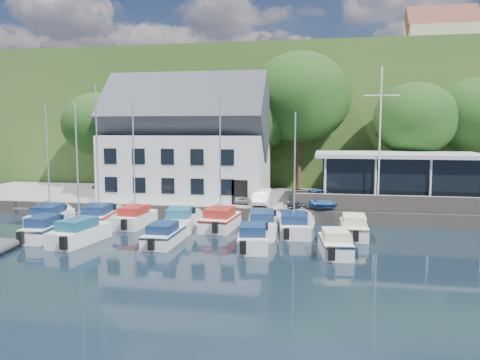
{
  "coord_description": "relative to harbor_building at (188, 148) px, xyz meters",
  "views": [
    {
      "loc": [
        5.15,
        -23.98,
        7.07
      ],
      "look_at": [
        -0.84,
        9.0,
        3.39
      ],
      "focal_mm": 35.0,
      "sensor_mm": 36.0,
      "label": 1
    }
  ],
  "objects": [
    {
      "name": "tree_4",
      "position": [
        20.25,
        4.84,
        0.82
      ],
      "size": [
        7.56,
        7.56,
        10.33
      ],
      "primitive_type": null,
      "color": "black",
      "rests_on": "quay"
    },
    {
      "name": "boat_r2_1",
      "position": [
        -2.76,
        -14.22,
        -0.57
      ],
      "size": [
        2.78,
        6.57,
        9.57
      ],
      "primitive_type": null,
      "rotation": [
        0.0,
        0.0,
        -0.14
      ],
      "color": "silver",
      "rests_on": "ground"
    },
    {
      "name": "ground",
      "position": [
        7.0,
        -16.5,
        -5.35
      ],
      "size": [
        180.0,
        180.0,
        0.0
      ],
      "primitive_type": "plane",
      "color": "black",
      "rests_on": "ground"
    },
    {
      "name": "car_silver",
      "position": [
        5.56,
        -2.54,
        -3.76
      ],
      "size": [
        1.69,
        3.56,
        1.18
      ],
      "primitive_type": "imported",
      "rotation": [
        0.0,
        0.0,
        0.09
      ],
      "color": "#BABBBF",
      "rests_on": "quay"
    },
    {
      "name": "tree_0",
      "position": [
        -11.23,
        4.95,
        0.56
      ],
      "size": [
        7.18,
        7.18,
        9.81
      ],
      "primitive_type": null,
      "color": "black",
      "rests_on": "quay"
    },
    {
      "name": "boat_r2_2",
      "position": [
        2.51,
        -13.56,
        -4.67
      ],
      "size": [
        1.87,
        5.66,
        1.36
      ],
      "primitive_type": null,
      "rotation": [
        0.0,
        0.0,
        0.0
      ],
      "color": "silver",
      "rests_on": "ground"
    },
    {
      "name": "boat_r1_4",
      "position": [
        4.96,
        -8.67,
        -0.62
      ],
      "size": [
        2.64,
        6.12,
        9.47
      ],
      "primitive_type": null,
      "rotation": [
        0.0,
        0.0,
        -0.07
      ],
      "color": "silver",
      "rests_on": "ground"
    },
    {
      "name": "tree_2",
      "position": [
        4.98,
        5.18,
        0.96
      ],
      "size": [
        7.76,
        7.76,
        10.61
      ],
      "primitive_type": null,
      "color": "black",
      "rests_on": "quay"
    },
    {
      "name": "tree_3",
      "position": [
        9.61,
        6.18,
        2.44
      ],
      "size": [
        9.93,
        9.93,
        13.57
      ],
      "primitive_type": null,
      "color": "black",
      "rests_on": "quay"
    },
    {
      "name": "field_patch",
      "position": [
        15.0,
        53.5,
        10.8
      ],
      "size": [
        50.0,
        30.0,
        0.3
      ],
      "primitive_type": "cube",
      "color": "#566934",
      "rests_on": "hillside"
    },
    {
      "name": "boat_r1_6",
      "position": [
        10.19,
        -9.27,
        -0.94
      ],
      "size": [
        2.93,
        6.86,
        8.83
      ],
      "primitive_type": null,
      "rotation": [
        0.0,
        0.0,
        0.12
      ],
      "color": "silver",
      "rests_on": "ground"
    },
    {
      "name": "flagpole",
      "position": [
        16.17,
        -4.18,
        0.98
      ],
      "size": [
        2.56,
        0.2,
        10.66
      ],
      "primitive_type": null,
      "color": "silver",
      "rests_on": "quay"
    },
    {
      "name": "boat_r2_0",
      "position": [
        -5.52,
        -13.56,
        -4.59
      ],
      "size": [
        2.31,
        6.04,
        1.52
      ],
      "primitive_type": null,
      "rotation": [
        0.0,
        0.0,
        0.1
      ],
      "color": "silver",
      "rests_on": "ground"
    },
    {
      "name": "car_white",
      "position": [
        7.26,
        -3.45,
        -3.72
      ],
      "size": [
        1.34,
        3.81,
        1.25
      ],
      "primitive_type": "imported",
      "rotation": [
        0.0,
        0.0,
        0.0
      ],
      "color": "white",
      "rests_on": "quay"
    },
    {
      "name": "boat_r2_4",
      "position": [
        12.83,
        -14.14,
        -4.62
      ],
      "size": [
        2.32,
        5.11,
        1.47
      ],
      "primitive_type": null,
      "rotation": [
        0.0,
        0.0,
        0.12
      ],
      "color": "silver",
      "rests_on": "ground"
    },
    {
      "name": "seawall",
      "position": [
        19.0,
        -5.1,
        -3.75
      ],
      "size": [
        18.0,
        0.5,
        1.2
      ],
      "primitive_type": "cube",
      "color": "#6F6558",
      "rests_on": "quay"
    },
    {
      "name": "boat_r1_0",
      "position": [
        -7.78,
        -9.46,
        -0.83
      ],
      "size": [
        2.34,
        6.0,
        9.04
      ],
      "primitive_type": null,
      "rotation": [
        0.0,
        0.0,
        0.05
      ],
      "color": "silver",
      "rests_on": "ground"
    },
    {
      "name": "boat_r1_7",
      "position": [
        14.11,
        -9.42,
        -4.62
      ],
      "size": [
        1.83,
        5.75,
        1.46
      ],
      "primitive_type": null,
      "rotation": [
        0.0,
        0.0,
        -0.0
      ],
      "color": "silver",
      "rests_on": "ground"
    },
    {
      "name": "club_pavilion",
      "position": [
        18.0,
        -0.5,
        -2.3
      ],
      "size": [
        13.2,
        7.2,
        4.1
      ],
      "primitive_type": null,
      "color": "black",
      "rests_on": "quay"
    },
    {
      "name": "tree_5",
      "position": [
        25.88,
        6.13,
        1.04
      ],
      "size": [
        7.89,
        7.89,
        10.79
      ],
      "primitive_type": null,
      "color": "black",
      "rests_on": "quay"
    },
    {
      "name": "boat_r1_5",
      "position": [
        8.02,
        -9.12,
        -4.6
      ],
      "size": [
        2.87,
        6.46,
        1.5
      ],
      "primitive_type": null,
      "rotation": [
        0.0,
        0.0,
        0.13
      ],
      "color": "silver",
      "rests_on": "ground"
    },
    {
      "name": "car_dgrey",
      "position": [
        10.18,
        -3.75,
        -3.79
      ],
      "size": [
        1.6,
        3.88,
        1.12
      ],
      "primitive_type": "imported",
      "rotation": [
        0.0,
        0.0,
        -0.01
      ],
      "color": "#323338",
      "rests_on": "quay"
    },
    {
      "name": "hillside",
      "position": [
        7.0,
        45.5,
        2.65
      ],
      "size": [
        160.0,
        75.0,
        16.0
      ],
      "primitive_type": "cube",
      "color": "#34531F",
      "rests_on": "ground"
    },
    {
      "name": "boat_r1_2",
      "position": [
        -1.39,
        -8.8,
        -0.79
      ],
      "size": [
        2.31,
        5.96,
        9.13
      ],
      "primitive_type": null,
      "rotation": [
        0.0,
        0.0,
        -0.06
      ],
      "color": "silver",
      "rests_on": "ground"
    },
    {
      "name": "quay_face",
      "position": [
        7.0,
        -5.5,
        -4.85
      ],
      "size": [
        60.0,
        0.3,
        1.0
      ],
      "primitive_type": "cube",
      "color": "#6F6558",
      "rests_on": "ground"
    },
    {
      "name": "tree_1",
      "position": [
        -4.44,
        5.93,
        0.14
      ],
      "size": [
        6.57,
        6.57,
        8.98
      ],
      "primitive_type": null,
      "color": "black",
      "rests_on": "quay"
    },
    {
      "name": "quay",
      "position": [
        7.0,
        1.0,
        -4.85
      ],
      "size": [
        60.0,
        13.0,
        1.0
      ],
      "primitive_type": "cube",
      "color": "gray",
      "rests_on": "ground"
    },
    {
      "name": "farmhouse",
      "position": [
        29.0,
        35.5,
        14.75
      ],
      "size": [
        10.4,
        7.0,
        8.2
      ],
      "primitive_type": null,
      "color": "#BDB28F",
      "rests_on": "hillside"
    },
    {
      "name": "boat_r2_3",
      "position": [
        8.08,
        -13.68,
        -4.6
      ],
      "size": [
        2.59,
        5.53,
        1.51
      ],
      "primitive_type": null,
      "rotation": [
        0.0,
        0.0,
        0.13
      ],
      "color": "silver",
      "rests_on": "ground"
    },
    {
      "name": "boat_r1_3",
      "position": [
        2.23,
        -9.4,
        -4.56
      ],
      "size": [
        2.94,
        5.96,
        1.57
      ],
      "primitive_type": null,
      "rotation": [
        0.0,
        0.0,
        0.17
      ],
      "color": "silver",
      "rests_on": "ground"
    },
    {
      "name": "gangway",
      "position": [
        -9.5,
        -7.5,
        -5.35
      ],
      "size": [
        1.2,
        6.0,
        1.4
      ],
      "primitive_type": null,
      "color": "silver",
      "rests_on": "ground"
    },
    {
      "name": "boat_r1_1",
      "position": [
        -4.12,
        -8.97,
        -0.64
      ],
      "size": [
        2.9,
        6.49,
        9.41
      ],
      "primitive_type": null,
      "rotation": [
        0.0,
        0.0,
        0.14
      ],
      "color": "silver",
      "rests_on": "ground"
    },
    {
      "name": "harbor_building",
      "position": [
        0.0,
        0.0,
        0.0
      ],
      "size": [
        14.4,
        8.2,
        8.7
      ],
      "primitive_type": null,
      "color": "silver",
      "rests_on": "quay"
    },
    {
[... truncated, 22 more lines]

